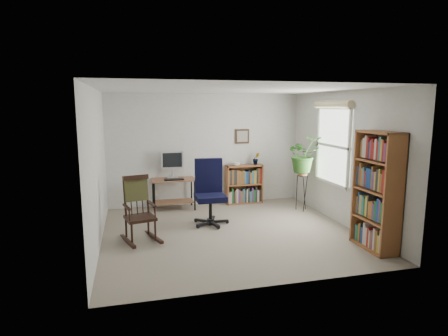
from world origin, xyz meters
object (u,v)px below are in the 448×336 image
object	(u,v)px
desk	(174,194)
office_chair	(210,192)
tall_bookshelf	(377,191)
rocking_chair	(140,209)
low_bookshelf	(244,184)

from	to	relation	value
desk	office_chair	size ratio (longest dim) A/B	0.74
office_chair	tall_bookshelf	size ratio (longest dim) A/B	0.68
desk	rocking_chair	bearing A→B (deg)	-112.47
low_bookshelf	tall_bookshelf	xyz separation A→B (m)	(1.11, -3.07, 0.46)
office_chair	tall_bookshelf	xyz separation A→B (m)	(2.15, -1.74, 0.28)
tall_bookshelf	low_bookshelf	bearing A→B (deg)	109.83
rocking_chair	low_bookshelf	bearing A→B (deg)	26.23
rocking_chair	low_bookshelf	distance (m)	2.98
rocking_chair	low_bookshelf	size ratio (longest dim) A/B	1.24
desk	tall_bookshelf	bearing A→B (deg)	-47.76
low_bookshelf	tall_bookshelf	world-z (taller)	tall_bookshelf
desk	low_bookshelf	world-z (taller)	low_bookshelf
desk	office_chair	distance (m)	1.35
rocking_chair	tall_bookshelf	size ratio (longest dim) A/B	0.60
rocking_chair	tall_bookshelf	world-z (taller)	tall_bookshelf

